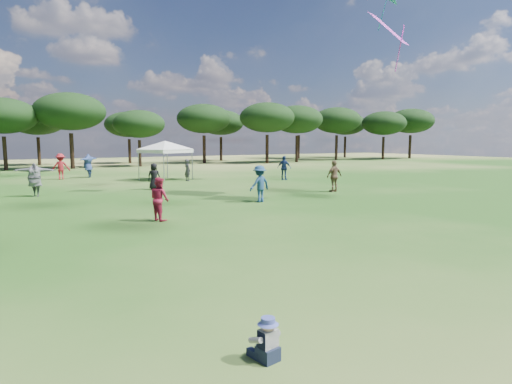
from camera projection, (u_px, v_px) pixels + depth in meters
tree_line at (57, 116)px, 44.90m from camera, size 108.78×17.63×7.77m
tent_right at (165, 143)px, 30.58m from camera, size 5.35×5.35×3.11m
toddler at (267, 341)px, 5.57m from camera, size 0.42×0.45×0.59m
festival_crowd at (33, 177)px, 23.07m from camera, size 30.88×21.56×1.93m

